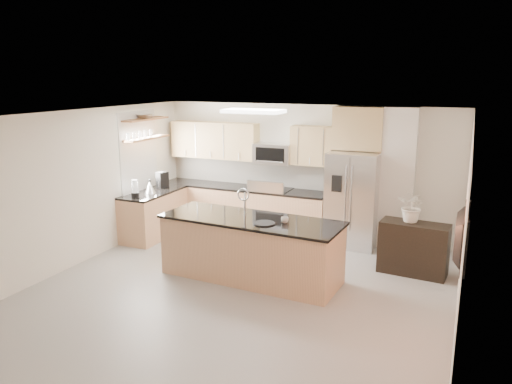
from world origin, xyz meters
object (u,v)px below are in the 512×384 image
at_px(coffee_maker, 162,180).
at_px(bowl, 145,116).
at_px(range, 271,211).
at_px(kettle, 150,187).
at_px(blender, 135,190).
at_px(island, 251,248).
at_px(platter, 264,223).
at_px(microwave, 273,154).
at_px(refrigerator, 353,199).
at_px(cup, 285,220).
at_px(credenza, 413,248).
at_px(television, 455,235).
at_px(flower_vase, 413,199).

xyz_separation_m(coffee_maker, bowl, (-0.16, -0.26, 1.31)).
relative_size(range, kettle, 4.18).
bearing_deg(blender, island, -13.07).
bearing_deg(platter, kettle, 157.33).
height_order(microwave, refrigerator, microwave).
xyz_separation_m(cup, kettle, (-3.15, 1.03, 0.02)).
xyz_separation_m(refrigerator, platter, (-0.80, -2.39, 0.10)).
bearing_deg(microwave, credenza, -22.04).
bearing_deg(credenza, coffee_maker, -178.77).
distance_m(range, island, 2.31).
height_order(coffee_maker, television, television).
bearing_deg(bowl, credenza, -0.86).
bearing_deg(platter, refrigerator, 71.46).
height_order(island, television, television).
relative_size(platter, television, 0.30).
distance_m(range, refrigerator, 1.71).
relative_size(cup, flower_vase, 0.15).
bearing_deg(microwave, island, -76.66).
relative_size(cup, television, 0.11).
xyz_separation_m(platter, blender, (-2.93, 0.80, 0.08)).
bearing_deg(flower_vase, refrigerator, 140.89).
bearing_deg(coffee_maker, blender, -88.76).
bearing_deg(cup, microwave, 115.19).
distance_m(microwave, television, 4.79).
bearing_deg(kettle, microwave, 33.74).
distance_m(platter, bowl, 3.71).
xyz_separation_m(kettle, television, (5.54, -1.89, 0.31)).
xyz_separation_m(range, platter, (0.86, -2.43, 0.52)).
height_order(microwave, coffee_maker, microwave).
xyz_separation_m(island, platter, (0.30, -0.19, 0.50)).
bearing_deg(platter, television, -14.54).
xyz_separation_m(island, kettle, (-2.59, 1.01, 0.55)).
relative_size(cup, platter, 0.36).
relative_size(coffee_maker, flower_vase, 0.42).
distance_m(cup, kettle, 3.31).
distance_m(cup, platter, 0.32).
relative_size(refrigerator, flower_vase, 2.33).
xyz_separation_m(coffee_maker, television, (5.61, -2.42, 0.28)).
relative_size(island, flower_vase, 3.79).
xyz_separation_m(range, flower_vase, (2.83, -1.00, 0.76)).
height_order(island, blender, island).
relative_size(refrigerator, platter, 5.49).
bearing_deg(coffee_maker, platter, -30.34).
xyz_separation_m(platter, flower_vase, (1.97, 1.44, 0.24)).
bearing_deg(range, microwave, 90.00).
bearing_deg(refrigerator, island, -116.58).
relative_size(coffee_maker, bowl, 0.79).
bearing_deg(microwave, range, -90.00).
xyz_separation_m(blender, kettle, (0.05, 0.40, -0.03)).
relative_size(range, coffee_maker, 3.53).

